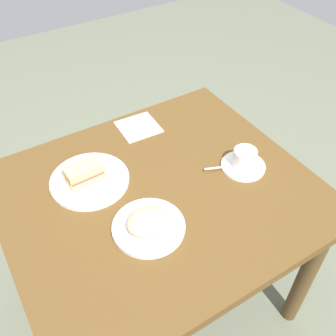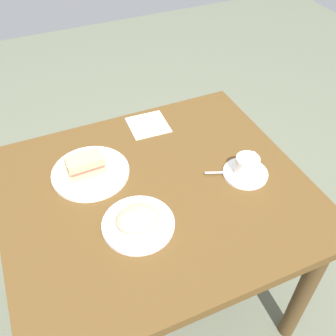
{
  "view_description": "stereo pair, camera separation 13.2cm",
  "coord_description": "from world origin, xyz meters",
  "px_view_note": "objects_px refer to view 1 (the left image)",
  "views": [
    {
      "loc": [
        0.43,
        0.76,
        1.65
      ],
      "look_at": [
        -0.07,
        -0.05,
        0.74
      ],
      "focal_mm": 41.17,
      "sensor_mm": 36.0,
      "label": 1
    },
    {
      "loc": [
        0.32,
        0.82,
        1.65
      ],
      "look_at": [
        -0.07,
        -0.05,
        0.74
      ],
      "focal_mm": 41.17,
      "sensor_mm": 36.0,
      "label": 2
    }
  ],
  "objects_px": {
    "dining_table": "(160,211)",
    "sandwich_front": "(85,173)",
    "spoon": "(223,167)",
    "sandwich_plate": "(90,180)",
    "side_plate": "(149,227)",
    "coffee_cup": "(245,157)",
    "napkin": "(139,127)",
    "coffee_saucer": "(243,166)"
  },
  "relations": [
    {
      "from": "side_plate",
      "to": "spoon",
      "type": "bearing_deg",
      "value": -165.79
    },
    {
      "from": "coffee_saucer",
      "to": "side_plate",
      "type": "distance_m",
      "value": 0.42
    },
    {
      "from": "dining_table",
      "to": "side_plate",
      "type": "height_order",
      "value": "side_plate"
    },
    {
      "from": "sandwich_plate",
      "to": "dining_table",
      "type": "bearing_deg",
      "value": 138.05
    },
    {
      "from": "coffee_cup",
      "to": "side_plate",
      "type": "bearing_deg",
      "value": 8.3
    },
    {
      "from": "dining_table",
      "to": "sandwich_front",
      "type": "distance_m",
      "value": 0.29
    },
    {
      "from": "sandwich_plate",
      "to": "sandwich_front",
      "type": "relative_size",
      "value": 2.12
    },
    {
      "from": "dining_table",
      "to": "napkin",
      "type": "height_order",
      "value": "napkin"
    },
    {
      "from": "napkin",
      "to": "coffee_cup",
      "type": "bearing_deg",
      "value": 117.68
    },
    {
      "from": "sandwich_front",
      "to": "sandwich_plate",
      "type": "bearing_deg",
      "value": 173.74
    },
    {
      "from": "napkin",
      "to": "sandwich_plate",
      "type": "bearing_deg",
      "value": 32.16
    },
    {
      "from": "dining_table",
      "to": "coffee_cup",
      "type": "height_order",
      "value": "coffee_cup"
    },
    {
      "from": "sandwich_front",
      "to": "napkin",
      "type": "xyz_separation_m",
      "value": [
        -0.3,
        -0.18,
        -0.04
      ]
    },
    {
      "from": "napkin",
      "to": "side_plate",
      "type": "bearing_deg",
      "value": 65.05
    },
    {
      "from": "sandwich_front",
      "to": "napkin",
      "type": "bearing_deg",
      "value": -149.12
    },
    {
      "from": "coffee_saucer",
      "to": "spoon",
      "type": "bearing_deg",
      "value": -21.73
    },
    {
      "from": "dining_table",
      "to": "napkin",
      "type": "distance_m",
      "value": 0.37
    },
    {
      "from": "coffee_saucer",
      "to": "spoon",
      "type": "height_order",
      "value": "spoon"
    },
    {
      "from": "coffee_saucer",
      "to": "napkin",
      "type": "relative_size",
      "value": 1.04
    },
    {
      "from": "dining_table",
      "to": "side_plate",
      "type": "xyz_separation_m",
      "value": [
        0.11,
        0.12,
        0.11
      ]
    },
    {
      "from": "sandwich_plate",
      "to": "napkin",
      "type": "relative_size",
      "value": 1.79
    },
    {
      "from": "dining_table",
      "to": "coffee_saucer",
      "type": "height_order",
      "value": "coffee_saucer"
    },
    {
      "from": "dining_table",
      "to": "napkin",
      "type": "xyz_separation_m",
      "value": [
        -0.11,
        -0.34,
        0.11
      ]
    },
    {
      "from": "coffee_saucer",
      "to": "napkin",
      "type": "bearing_deg",
      "value": -62.55
    },
    {
      "from": "coffee_saucer",
      "to": "napkin",
      "type": "xyz_separation_m",
      "value": [
        0.21,
        -0.4,
        -0.0
      ]
    },
    {
      "from": "coffee_cup",
      "to": "side_plate",
      "type": "relative_size",
      "value": 0.45
    },
    {
      "from": "dining_table",
      "to": "spoon",
      "type": "distance_m",
      "value": 0.27
    },
    {
      "from": "dining_table",
      "to": "coffee_saucer",
      "type": "xyz_separation_m",
      "value": [
        -0.31,
        0.06,
        0.11
      ]
    },
    {
      "from": "sandwich_plate",
      "to": "coffee_cup",
      "type": "relative_size",
      "value": 2.67
    },
    {
      "from": "sandwich_plate",
      "to": "sandwich_front",
      "type": "height_order",
      "value": "sandwich_front"
    },
    {
      "from": "sandwich_front",
      "to": "dining_table",
      "type": "bearing_deg",
      "value": 139.72
    },
    {
      "from": "sandwich_plate",
      "to": "coffee_cup",
      "type": "distance_m",
      "value": 0.54
    },
    {
      "from": "coffee_saucer",
      "to": "coffee_cup",
      "type": "relative_size",
      "value": 1.55
    },
    {
      "from": "sandwich_plate",
      "to": "side_plate",
      "type": "xyz_separation_m",
      "value": [
        -0.07,
        0.28,
        0.0
      ]
    },
    {
      "from": "sandwich_front",
      "to": "coffee_saucer",
      "type": "distance_m",
      "value": 0.55
    },
    {
      "from": "sandwich_front",
      "to": "coffee_cup",
      "type": "relative_size",
      "value": 1.26
    },
    {
      "from": "side_plate",
      "to": "sandwich_plate",
      "type": "bearing_deg",
      "value": -75.34
    },
    {
      "from": "sandwich_plate",
      "to": "coffee_cup",
      "type": "height_order",
      "value": "coffee_cup"
    },
    {
      "from": "sandwich_front",
      "to": "coffee_cup",
      "type": "distance_m",
      "value": 0.55
    },
    {
      "from": "spoon",
      "to": "coffee_cup",
      "type": "bearing_deg",
      "value": 159.42
    },
    {
      "from": "spoon",
      "to": "dining_table",
      "type": "bearing_deg",
      "value": -6.79
    },
    {
      "from": "spoon",
      "to": "coffee_saucer",
      "type": "bearing_deg",
      "value": 158.27
    }
  ]
}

